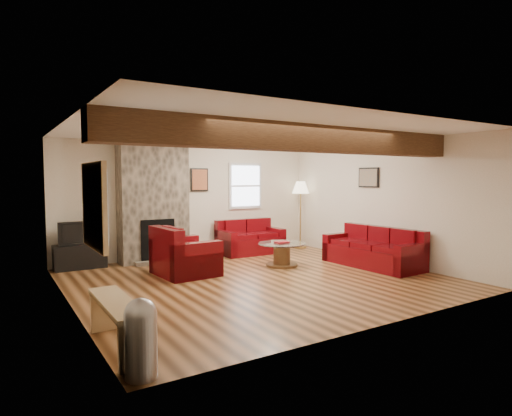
{
  "coord_description": "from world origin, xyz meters",
  "views": [
    {
      "loc": [
        -3.89,
        -6.14,
        1.74
      ],
      "look_at": [
        0.21,
        0.4,
        1.2
      ],
      "focal_mm": 30.0,
      "sensor_mm": 36.0,
      "label": 1
    }
  ],
  "objects_px": {
    "tv_cabinet": "(80,256)",
    "loveseat": "(250,237)",
    "armchair_red": "(185,251)",
    "sofa_three": "(372,247)",
    "floor_lamp": "(301,191)",
    "coffee_table": "(282,254)",
    "television": "(79,233)"
  },
  "relations": [
    {
      "from": "armchair_red",
      "to": "tv_cabinet",
      "type": "distance_m",
      "value": 2.18
    },
    {
      "from": "loveseat",
      "to": "tv_cabinet",
      "type": "xyz_separation_m",
      "value": [
        -3.65,
        0.3,
        -0.15
      ]
    },
    {
      "from": "sofa_three",
      "to": "floor_lamp",
      "type": "height_order",
      "value": "floor_lamp"
    },
    {
      "from": "armchair_red",
      "to": "floor_lamp",
      "type": "relative_size",
      "value": 0.65
    },
    {
      "from": "armchair_red",
      "to": "tv_cabinet",
      "type": "xyz_separation_m",
      "value": [
        -1.52,
        1.55,
        -0.2
      ]
    },
    {
      "from": "sofa_three",
      "to": "tv_cabinet",
      "type": "height_order",
      "value": "sofa_three"
    },
    {
      "from": "floor_lamp",
      "to": "armchair_red",
      "type": "bearing_deg",
      "value": -160.45
    },
    {
      "from": "coffee_table",
      "to": "television",
      "type": "height_order",
      "value": "television"
    },
    {
      "from": "armchair_red",
      "to": "television",
      "type": "height_order",
      "value": "television"
    },
    {
      "from": "television",
      "to": "sofa_three",
      "type": "bearing_deg",
      "value": -29.74
    },
    {
      "from": "sofa_three",
      "to": "tv_cabinet",
      "type": "distance_m",
      "value": 5.68
    },
    {
      "from": "armchair_red",
      "to": "loveseat",
      "type": "bearing_deg",
      "value": -63.75
    },
    {
      "from": "tv_cabinet",
      "to": "television",
      "type": "xyz_separation_m",
      "value": [
        0.0,
        0.0,
        0.46
      ]
    },
    {
      "from": "sofa_three",
      "to": "loveseat",
      "type": "height_order",
      "value": "loveseat"
    },
    {
      "from": "sofa_three",
      "to": "loveseat",
      "type": "distance_m",
      "value": 2.82
    },
    {
      "from": "sofa_three",
      "to": "floor_lamp",
      "type": "distance_m",
      "value": 2.76
    },
    {
      "from": "tv_cabinet",
      "to": "floor_lamp",
      "type": "relative_size",
      "value": 0.57
    },
    {
      "from": "armchair_red",
      "to": "coffee_table",
      "type": "bearing_deg",
      "value": -103.1
    },
    {
      "from": "sofa_three",
      "to": "armchair_red",
      "type": "distance_m",
      "value": 3.64
    },
    {
      "from": "tv_cabinet",
      "to": "television",
      "type": "height_order",
      "value": "television"
    },
    {
      "from": "floor_lamp",
      "to": "tv_cabinet",
      "type": "bearing_deg",
      "value": 177.07
    },
    {
      "from": "sofa_three",
      "to": "armchair_red",
      "type": "xyz_separation_m",
      "value": [
        -3.41,
        1.27,
        0.05
      ]
    },
    {
      "from": "television",
      "to": "floor_lamp",
      "type": "distance_m",
      "value": 5.19
    },
    {
      "from": "armchair_red",
      "to": "coffee_table",
      "type": "height_order",
      "value": "armchair_red"
    },
    {
      "from": "floor_lamp",
      "to": "coffee_table",
      "type": "bearing_deg",
      "value": -136.95
    },
    {
      "from": "armchair_red",
      "to": "coffee_table",
      "type": "xyz_separation_m",
      "value": [
        1.91,
        -0.3,
        -0.21
      ]
    },
    {
      "from": "loveseat",
      "to": "coffee_table",
      "type": "xyz_separation_m",
      "value": [
        -0.21,
        -1.55,
        -0.16
      ]
    },
    {
      "from": "tv_cabinet",
      "to": "loveseat",
      "type": "bearing_deg",
      "value": -4.7
    },
    {
      "from": "sofa_three",
      "to": "coffee_table",
      "type": "xyz_separation_m",
      "value": [
        -1.49,
        0.97,
        -0.15
      ]
    },
    {
      "from": "loveseat",
      "to": "armchair_red",
      "type": "xyz_separation_m",
      "value": [
        -2.13,
        -1.25,
        0.05
      ]
    },
    {
      "from": "sofa_three",
      "to": "tv_cabinet",
      "type": "bearing_deg",
      "value": -121.75
    },
    {
      "from": "television",
      "to": "floor_lamp",
      "type": "xyz_separation_m",
      "value": [
        5.13,
        -0.26,
        0.72
      ]
    }
  ]
}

